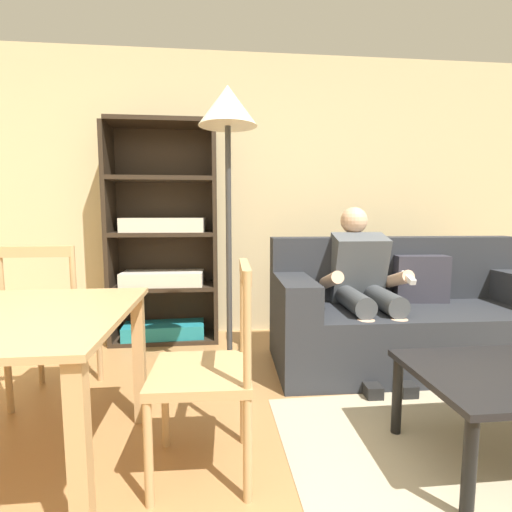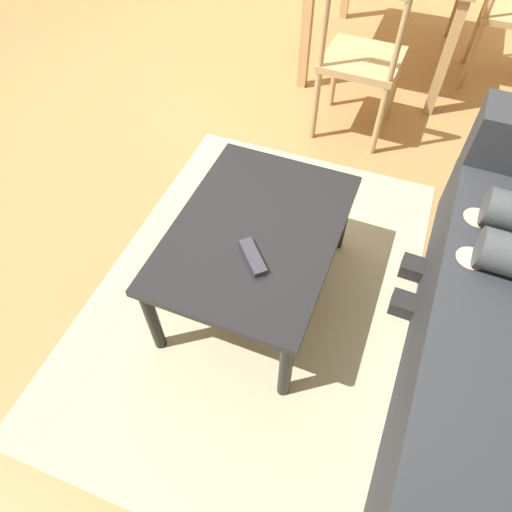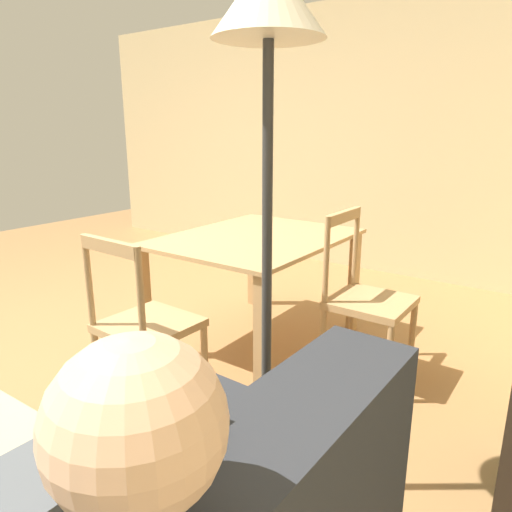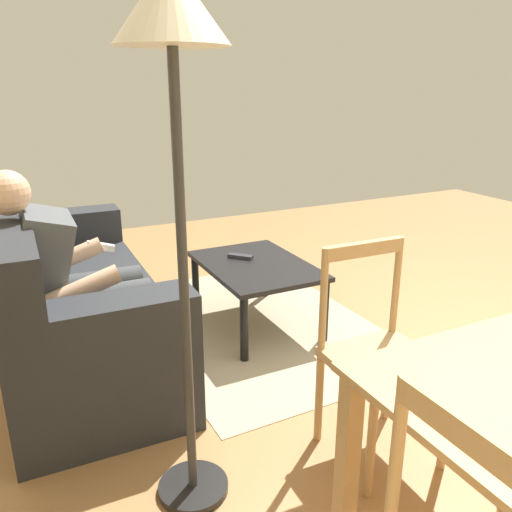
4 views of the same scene
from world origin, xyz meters
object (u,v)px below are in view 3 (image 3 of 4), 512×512
(dining_chair_near_wall, at_px, (366,300))
(dining_chair_facing_couch, at_px, (144,326))
(floor_lamp, at_px, (268,58))
(dining_table, at_px, (256,252))

(dining_chair_near_wall, height_order, dining_chair_facing_couch, dining_chair_near_wall)
(dining_chair_near_wall, xyz_separation_m, floor_lamp, (1.06, 0.05, 1.14))
(floor_lamp, bearing_deg, dining_table, -142.89)
(dining_chair_facing_couch, bearing_deg, dining_chair_near_wall, 141.39)
(dining_table, relative_size, dining_chair_near_wall, 1.30)
(dining_table, relative_size, floor_lamp, 0.65)
(dining_table, bearing_deg, dining_chair_facing_couch, -0.06)
(dining_chair_facing_couch, xyz_separation_m, floor_lamp, (0.12, 0.81, 1.15))
(dining_chair_facing_couch, height_order, floor_lamp, floor_lamp)
(dining_chair_near_wall, bearing_deg, dining_table, -90.00)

